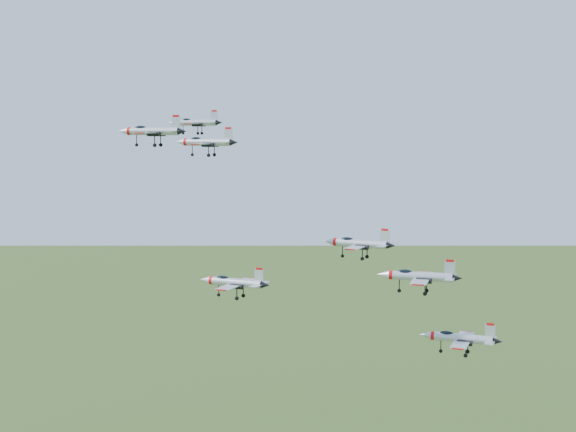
% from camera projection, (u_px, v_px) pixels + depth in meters
% --- Properties ---
extents(jet_lead, '(10.81, 9.08, 2.90)m').
position_uv_depth(jet_lead, '(195.00, 122.00, 149.88)').
color(jet_lead, '#B2B8C0').
extents(jet_left_high, '(11.59, 9.61, 3.10)m').
position_uv_depth(jet_left_high, '(205.00, 142.00, 132.74)').
color(jet_left_high, '#B2B8C0').
extents(jet_right_high, '(11.46, 9.61, 3.07)m').
position_uv_depth(jet_right_high, '(151.00, 131.00, 122.19)').
color(jet_right_high, '#B2B8C0').
extents(jet_left_low, '(12.50, 10.28, 3.35)m').
position_uv_depth(jet_left_low, '(358.00, 243.00, 130.97)').
color(jet_left_low, '#B2B8C0').
extents(jet_right_low, '(11.61, 9.59, 3.11)m').
position_uv_depth(jet_right_low, '(233.00, 282.00, 118.57)').
color(jet_right_low, '#B2B8C0').
extents(jet_trail, '(12.58, 10.58, 3.38)m').
position_uv_depth(jet_trail, '(418.00, 276.00, 118.08)').
color(jet_trail, '#B2B8C0').
extents(jet_extra, '(13.24, 11.01, 3.54)m').
position_uv_depth(jet_extra, '(459.00, 338.00, 127.52)').
color(jet_extra, '#B2B8C0').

